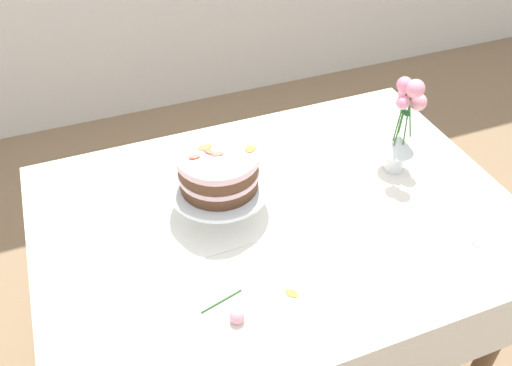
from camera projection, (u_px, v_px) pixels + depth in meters
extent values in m
plane|color=#8C7051|center=(273.00, 352.00, 2.06)|extent=(12.00, 12.00, 0.00)
cube|color=white|center=(278.00, 217.00, 1.59)|extent=(1.40, 1.00, 0.03)
cylinder|color=brown|center=(497.00, 335.00, 1.71)|extent=(0.06, 0.06, 0.71)
cylinder|color=brown|center=(80.00, 260.00, 1.95)|extent=(0.06, 0.06, 0.71)
cylinder|color=brown|center=(369.00, 183.00, 2.28)|extent=(0.06, 0.06, 0.71)
cube|color=white|center=(221.00, 210.00, 1.59)|extent=(0.33, 0.33, 0.00)
cylinder|color=silver|center=(221.00, 209.00, 1.58)|extent=(0.11, 0.11, 0.01)
cylinder|color=silver|center=(220.00, 198.00, 1.56)|extent=(0.03, 0.03, 0.07)
cylinder|color=silver|center=(219.00, 187.00, 1.53)|extent=(0.29, 0.29, 0.01)
cylinder|color=brown|center=(219.00, 180.00, 1.51)|extent=(0.22, 0.22, 0.04)
cylinder|color=beige|center=(219.00, 172.00, 1.49)|extent=(0.23, 0.23, 0.01)
cylinder|color=brown|center=(218.00, 165.00, 1.48)|extent=(0.22, 0.22, 0.04)
cylinder|color=beige|center=(218.00, 156.00, 1.46)|extent=(0.23, 0.23, 0.02)
ellipsoid|color=yellow|center=(204.00, 147.00, 1.47)|extent=(0.03, 0.02, 0.01)
ellipsoid|color=yellow|center=(252.00, 147.00, 1.47)|extent=(0.03, 0.03, 0.01)
ellipsoid|color=orange|center=(250.00, 150.00, 1.46)|extent=(0.03, 0.02, 0.00)
ellipsoid|color=yellow|center=(208.00, 146.00, 1.47)|extent=(0.03, 0.03, 0.01)
ellipsoid|color=#E56B51|center=(217.00, 154.00, 1.45)|extent=(0.04, 0.02, 0.00)
ellipsoid|color=#E56B51|center=(194.00, 157.00, 1.43)|extent=(0.03, 0.02, 0.01)
ellipsoid|color=#E56B51|center=(208.00, 151.00, 1.45)|extent=(0.03, 0.04, 0.01)
cylinder|color=silver|center=(395.00, 160.00, 1.71)|extent=(0.06, 0.06, 0.07)
cone|color=silver|center=(398.00, 143.00, 1.67)|extent=(0.11, 0.11, 0.06)
cylinder|color=#2D6028|center=(410.00, 121.00, 1.64)|extent=(0.04, 0.01, 0.13)
sphere|color=pink|center=(418.00, 102.00, 1.60)|extent=(0.05, 0.05, 0.05)
cylinder|color=#2D6028|center=(403.00, 117.00, 1.64)|extent=(0.02, 0.03, 0.15)
sphere|color=pink|center=(407.00, 94.00, 1.60)|extent=(0.05, 0.05, 0.05)
cylinder|color=#2D6028|center=(401.00, 114.00, 1.60)|extent=(0.02, 0.01, 0.20)
sphere|color=pink|center=(405.00, 84.00, 1.54)|extent=(0.05, 0.05, 0.05)
cylinder|color=#2D6028|center=(400.00, 123.00, 1.60)|extent=(0.02, 0.02, 0.15)
sphere|color=pink|center=(403.00, 103.00, 1.55)|extent=(0.04, 0.04, 0.04)
cylinder|color=#2D6028|center=(407.00, 116.00, 1.59)|extent=(0.01, 0.02, 0.20)
sphere|color=pink|center=(415.00, 89.00, 1.52)|extent=(0.06, 0.06, 0.06)
ellipsoid|color=#236B2D|center=(405.00, 112.00, 1.58)|extent=(0.02, 0.05, 0.01)
cylinder|color=#2D6028|center=(222.00, 301.00, 1.34)|extent=(0.12, 0.03, 0.01)
sphere|color=pink|center=(237.00, 316.00, 1.28)|extent=(0.04, 0.04, 0.04)
ellipsoid|color=orange|center=(292.00, 293.00, 1.36)|extent=(0.04, 0.04, 0.00)
ellipsoid|color=pink|center=(477.00, 243.00, 1.49)|extent=(0.03, 0.04, 0.00)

